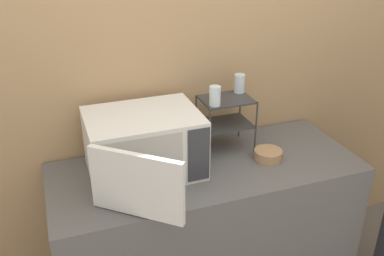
{
  "coord_description": "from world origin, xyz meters",
  "views": [
    {
      "loc": [
        -0.76,
        -1.52,
        2.13
      ],
      "look_at": [
        -0.07,
        0.37,
        1.14
      ],
      "focal_mm": 40.0,
      "sensor_mm": 36.0,
      "label": 1
    }
  ],
  "objects_px": {
    "microwave": "(144,145)",
    "bowl": "(268,155)",
    "dish_rack": "(226,113)",
    "glass_front_left": "(215,96)",
    "glass_back_right": "(239,83)"
  },
  "relations": [
    {
      "from": "microwave",
      "to": "bowl",
      "type": "xyz_separation_m",
      "value": [
        0.69,
        -0.1,
        -0.14
      ]
    },
    {
      "from": "dish_rack",
      "to": "microwave",
      "type": "bearing_deg",
      "value": -168.24
    },
    {
      "from": "microwave",
      "to": "glass_front_left",
      "type": "distance_m",
      "value": 0.46
    },
    {
      "from": "glass_front_left",
      "to": "bowl",
      "type": "distance_m",
      "value": 0.46
    },
    {
      "from": "glass_back_right",
      "to": "bowl",
      "type": "distance_m",
      "value": 0.44
    },
    {
      "from": "microwave",
      "to": "glass_front_left",
      "type": "height_order",
      "value": "glass_front_left"
    },
    {
      "from": "microwave",
      "to": "bowl",
      "type": "relative_size",
      "value": 4.74
    },
    {
      "from": "dish_rack",
      "to": "bowl",
      "type": "xyz_separation_m",
      "value": [
        0.17,
        -0.21,
        -0.2
      ]
    },
    {
      "from": "dish_rack",
      "to": "glass_back_right",
      "type": "distance_m",
      "value": 0.19
    },
    {
      "from": "glass_front_left",
      "to": "microwave",
      "type": "bearing_deg",
      "value": -174.33
    },
    {
      "from": "bowl",
      "to": "glass_back_right",
      "type": "bearing_deg",
      "value": 103.31
    },
    {
      "from": "microwave",
      "to": "glass_back_right",
      "type": "distance_m",
      "value": 0.68
    },
    {
      "from": "microwave",
      "to": "dish_rack",
      "type": "relative_size",
      "value": 2.38
    },
    {
      "from": "glass_front_left",
      "to": "bowl",
      "type": "bearing_deg",
      "value": -27.67
    },
    {
      "from": "glass_front_left",
      "to": "bowl",
      "type": "relative_size",
      "value": 0.69
    }
  ]
}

